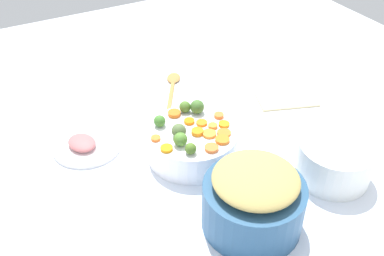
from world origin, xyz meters
The scene contains 28 objects.
tabletop centered at (0.00, 0.00, 0.01)m, with size 2.40×2.40×0.02m, color white.
serving_bowl_carrots centered at (-0.01, -0.04, 0.06)m, with size 0.26×0.26×0.09m, color white.
metal_pot centered at (-0.01, 0.26, 0.08)m, with size 0.24×0.24×0.13m, color #29537B.
stuffing_mound centered at (-0.01, 0.26, 0.17)m, with size 0.20×0.20×0.05m, color tan.
carrot_slice_0 centered at (-0.02, -0.02, 0.11)m, with size 0.03×0.03×0.01m, color orange.
carrot_slice_1 centered at (-0.06, 0.04, 0.11)m, with size 0.04×0.04×0.01m, color orange.
carrot_slice_2 centered at (0.00, -0.13, 0.11)m, with size 0.04×0.04×0.01m, color orange.
carrot_slice_3 centered at (-0.10, -0.02, 0.11)m, with size 0.03×0.03×0.01m, color orange.
carrot_slice_4 centered at (0.09, 0.00, 0.11)m, with size 0.03×0.03×0.01m, color orange.
carrot_slice_5 centered at (-0.02, -0.08, 0.11)m, with size 0.03×0.03×0.01m, color orange.
carrot_slice_6 centered at (-0.11, -0.06, 0.11)m, with size 0.03×0.03×0.01m, color orange.
carrot_slice_7 centered at (-0.05, -0.05, 0.11)m, with size 0.03×0.03×0.01m, color orange.
carrot_slice_8 centered at (-0.08, 0.01, 0.11)m, with size 0.04×0.04×0.01m, color orange.
carrot_slice_9 centered at (-0.07, -0.03, 0.11)m, with size 0.03×0.03×0.01m, color orange.
carrot_slice_10 centered at (0.10, -0.05, 0.11)m, with size 0.03×0.03×0.01m, color orange.
carrot_slice_11 centered at (-0.02, 0.06, 0.11)m, with size 0.04×0.04×0.01m, color orange.
carrot_slice_12 centered at (-0.04, 0.00, 0.11)m, with size 0.04×0.04×0.01m, color orange.
brussels_sprout_0 centered at (-0.07, -0.11, 0.13)m, with size 0.04×0.04×0.04m, color #44702F.
brussels_sprout_1 centered at (-0.04, -0.13, 0.12)m, with size 0.03×0.03×0.03m, color #4D752A.
brussels_sprout_2 centered at (0.03, -0.03, 0.13)m, with size 0.04×0.04×0.04m, color #546C3D.
brussels_sprout_3 centered at (0.04, 0.04, 0.12)m, with size 0.03×0.03×0.03m, color #4E7325.
brussels_sprout_4 centered at (0.06, -0.10, 0.12)m, with size 0.03×0.03×0.03m, color #437E2F.
brussels_sprout_5 centered at (0.05, 0.00, 0.13)m, with size 0.04×0.04×0.04m, color #538632.
wooden_spoon centered at (-0.12, -0.39, 0.03)m, with size 0.19×0.29×0.01m.
casserole_dish centered at (-0.30, 0.22, 0.07)m, with size 0.20×0.20×0.11m, color white.
ham_plate centered at (0.25, -0.22, 0.03)m, with size 0.20×0.20×0.01m, color white.
ham_slice_main centered at (0.26, -0.22, 0.04)m, with size 0.09×0.07×0.02m, color #C1686A.
dish_towel centered at (-0.43, -0.13, 0.02)m, with size 0.20×0.10×0.01m, color #CEBC8B.
Camera 1 is at (0.46, 0.82, 0.86)m, focal length 41.57 mm.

